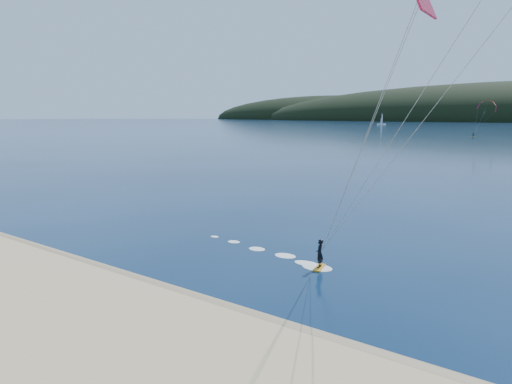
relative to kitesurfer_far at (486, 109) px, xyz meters
The scene contains 4 objects.
ground 198.29m from the kitesurfer_far, 85.67° to the right, with size 1800.00×1800.00×0.00m, color #071C39.
wet_sand 193.81m from the kitesurfer_far, 85.57° to the right, with size 220.00×2.50×0.10m.
kitesurfer_far is the anchor object (origin of this frame).
sailboat 230.30m from the kitesurfer_far, 120.55° to the left, with size 7.85×5.02×11.10m.
Camera 1 is at (17.66, -10.89, 9.42)m, focal length 31.67 mm.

